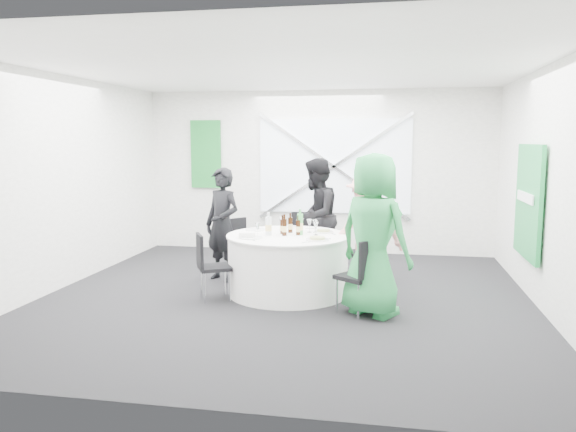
% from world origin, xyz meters
% --- Properties ---
extents(floor, '(6.00, 6.00, 0.00)m').
position_xyz_m(floor, '(0.00, 0.00, 0.00)').
color(floor, black).
rests_on(floor, ground).
extents(ceiling, '(6.00, 6.00, 0.00)m').
position_xyz_m(ceiling, '(0.00, 0.00, 2.80)').
color(ceiling, white).
rests_on(ceiling, wall_back).
extents(wall_back, '(6.00, 0.00, 6.00)m').
position_xyz_m(wall_back, '(0.00, 3.00, 1.40)').
color(wall_back, silver).
rests_on(wall_back, floor).
extents(wall_front, '(6.00, 0.00, 6.00)m').
position_xyz_m(wall_front, '(0.00, -3.00, 1.40)').
color(wall_front, silver).
rests_on(wall_front, floor).
extents(wall_left, '(0.00, 6.00, 6.00)m').
position_xyz_m(wall_left, '(-3.00, 0.00, 1.40)').
color(wall_left, silver).
rests_on(wall_left, floor).
extents(wall_right, '(0.00, 6.00, 6.00)m').
position_xyz_m(wall_right, '(3.00, 0.00, 1.40)').
color(wall_right, silver).
rests_on(wall_right, floor).
extents(window_panel, '(2.60, 0.03, 1.60)m').
position_xyz_m(window_panel, '(0.30, 2.96, 1.50)').
color(window_panel, white).
rests_on(window_panel, wall_back).
extents(window_brace_a, '(2.63, 0.05, 1.84)m').
position_xyz_m(window_brace_a, '(0.30, 2.92, 1.50)').
color(window_brace_a, silver).
rests_on(window_brace_a, window_panel).
extents(window_brace_b, '(2.63, 0.05, 1.84)m').
position_xyz_m(window_brace_b, '(0.30, 2.92, 1.50)').
color(window_brace_b, silver).
rests_on(window_brace_b, window_panel).
extents(green_banner, '(0.55, 0.04, 1.20)m').
position_xyz_m(green_banner, '(-2.00, 2.95, 1.70)').
color(green_banner, '#156B27').
rests_on(green_banner, wall_back).
extents(green_sign, '(0.05, 1.20, 1.40)m').
position_xyz_m(green_sign, '(2.94, 0.60, 1.20)').
color(green_sign, '#18863A').
rests_on(green_sign, wall_right).
extents(banquet_table, '(1.56, 1.56, 0.76)m').
position_xyz_m(banquet_table, '(0.00, 0.20, 0.38)').
color(banquet_table, white).
rests_on(banquet_table, floor).
extents(chair_back, '(0.41, 0.42, 0.90)m').
position_xyz_m(chair_back, '(0.02, 1.33, 0.52)').
color(chair_back, black).
rests_on(chair_back, floor).
extents(chair_back_left, '(0.55, 0.54, 0.85)m').
position_xyz_m(chair_back_left, '(-0.80, 0.83, 0.50)').
color(chair_back_left, black).
rests_on(chair_back_left, floor).
extents(chair_back_right, '(0.53, 0.53, 0.83)m').
position_xyz_m(chair_back_right, '(0.92, 0.99, 0.48)').
color(chair_back_right, black).
rests_on(chair_back_right, floor).
extents(chair_front_right, '(0.55, 0.55, 0.87)m').
position_xyz_m(chair_front_right, '(0.98, -0.54, 0.50)').
color(chair_front_right, black).
rests_on(chair_front_right, floor).
extents(chair_front_left, '(0.51, 0.51, 0.82)m').
position_xyz_m(chair_front_left, '(-0.90, -0.28, 0.48)').
color(chair_front_left, black).
rests_on(chair_front_left, floor).
extents(person_man_back_left, '(0.68, 0.60, 1.57)m').
position_xyz_m(person_man_back_left, '(-1.03, 0.73, 0.79)').
color(person_man_back_left, black).
rests_on(person_man_back_left, floor).
extents(person_man_back, '(0.58, 0.89, 1.69)m').
position_xyz_m(person_man_back, '(0.20, 1.36, 0.85)').
color(person_man_back, black).
rests_on(person_man_back, floor).
extents(person_woman_pink, '(1.11, 0.79, 1.56)m').
position_xyz_m(person_woman_pink, '(0.98, 0.57, 0.78)').
color(person_woman_pink, pink).
rests_on(person_woman_pink, floor).
extents(person_woman_green, '(1.06, 0.97, 1.82)m').
position_xyz_m(person_woman_green, '(1.09, -0.50, 0.91)').
color(person_woman_green, '#268C44').
rests_on(person_woman_green, floor).
extents(plate_back, '(0.25, 0.25, 0.01)m').
position_xyz_m(plate_back, '(-0.10, 0.79, 0.77)').
color(plate_back, white).
rests_on(plate_back, banquet_table).
extents(plate_back_left, '(0.27, 0.27, 0.01)m').
position_xyz_m(plate_back_left, '(-0.49, 0.48, 0.77)').
color(plate_back_left, white).
rests_on(plate_back_left, banquet_table).
extents(plate_back_right, '(0.26, 0.26, 0.04)m').
position_xyz_m(plate_back_right, '(0.42, 0.46, 0.78)').
color(plate_back_right, white).
rests_on(plate_back_right, banquet_table).
extents(plate_front_right, '(0.28, 0.28, 0.04)m').
position_xyz_m(plate_front_right, '(0.42, -0.12, 0.78)').
color(plate_front_right, white).
rests_on(plate_front_right, banquet_table).
extents(plate_front_left, '(0.27, 0.27, 0.01)m').
position_xyz_m(plate_front_left, '(-0.40, -0.14, 0.77)').
color(plate_front_left, white).
rests_on(plate_front_left, banquet_table).
extents(napkin, '(0.21, 0.16, 0.05)m').
position_xyz_m(napkin, '(-0.45, -0.11, 0.80)').
color(napkin, white).
rests_on(napkin, plate_front_left).
extents(beer_bottle_a, '(0.06, 0.06, 0.24)m').
position_xyz_m(beer_bottle_a, '(-0.08, 0.26, 0.85)').
color(beer_bottle_a, '#321709').
rests_on(beer_bottle_a, banquet_table).
extents(beer_bottle_b, '(0.06, 0.06, 0.26)m').
position_xyz_m(beer_bottle_b, '(-0.00, 0.37, 0.86)').
color(beer_bottle_b, '#321709').
rests_on(beer_bottle_b, banquet_table).
extents(beer_bottle_c, '(0.06, 0.06, 0.25)m').
position_xyz_m(beer_bottle_c, '(0.13, 0.20, 0.86)').
color(beer_bottle_c, '#321709').
rests_on(beer_bottle_c, banquet_table).
extents(beer_bottle_d, '(0.06, 0.06, 0.27)m').
position_xyz_m(beer_bottle_d, '(-0.03, 0.13, 0.87)').
color(beer_bottle_d, '#321709').
rests_on(beer_bottle_d, banquet_table).
extents(green_water_bottle, '(0.08, 0.08, 0.33)m').
position_xyz_m(green_water_bottle, '(0.15, 0.22, 0.89)').
color(green_water_bottle, green).
rests_on(green_water_bottle, banquet_table).
extents(clear_water_bottle, '(0.08, 0.08, 0.29)m').
position_xyz_m(clear_water_bottle, '(-0.24, 0.13, 0.87)').
color(clear_water_bottle, silver).
rests_on(clear_water_bottle, banquet_table).
extents(wine_glass_a, '(0.07, 0.07, 0.17)m').
position_xyz_m(wine_glass_a, '(-0.35, 0.02, 0.88)').
color(wine_glass_a, white).
rests_on(wine_glass_a, banquet_table).
extents(wine_glass_b, '(0.07, 0.07, 0.17)m').
position_xyz_m(wine_glass_b, '(-0.16, 0.59, 0.88)').
color(wine_glass_b, white).
rests_on(wine_glass_b, banquet_table).
extents(wine_glass_c, '(0.07, 0.07, 0.17)m').
position_xyz_m(wine_glass_c, '(0.12, 0.52, 0.88)').
color(wine_glass_c, white).
rests_on(wine_glass_c, banquet_table).
extents(wine_glass_d, '(0.07, 0.07, 0.17)m').
position_xyz_m(wine_glass_d, '(0.24, 0.45, 0.88)').
color(wine_glass_d, white).
rests_on(wine_glass_d, banquet_table).
extents(wine_glass_e, '(0.07, 0.07, 0.17)m').
position_xyz_m(wine_glass_e, '(0.35, 0.25, 0.88)').
color(wine_glass_e, white).
rests_on(wine_glass_e, banquet_table).
extents(wine_glass_f, '(0.07, 0.07, 0.17)m').
position_xyz_m(wine_glass_f, '(0.32, 0.42, 0.88)').
color(wine_glass_f, white).
rests_on(wine_glass_f, banquet_table).
extents(fork_a, '(0.09, 0.14, 0.01)m').
position_xyz_m(fork_a, '(-0.40, 0.62, 0.76)').
color(fork_a, silver).
rests_on(fork_a, banquet_table).
extents(knife_a, '(0.08, 0.14, 0.01)m').
position_xyz_m(knife_a, '(-0.57, 0.31, 0.76)').
color(knife_a, silver).
rests_on(knife_a, banquet_table).
extents(fork_b, '(0.09, 0.13, 0.01)m').
position_xyz_m(fork_b, '(0.56, 0.35, 0.76)').
color(fork_b, silver).
rests_on(fork_b, banquet_table).
extents(knife_b, '(0.10, 0.13, 0.01)m').
position_xyz_m(knife_b, '(0.35, 0.65, 0.76)').
color(knife_b, silver).
rests_on(knife_b, banquet_table).
extents(fork_c, '(0.15, 0.03, 0.01)m').
position_xyz_m(fork_c, '(0.22, 0.73, 0.76)').
color(fork_c, silver).
rests_on(fork_c, banquet_table).
extents(knife_c, '(0.15, 0.02, 0.01)m').
position_xyz_m(knife_c, '(-0.14, 0.76, 0.76)').
color(knife_c, silver).
rests_on(knife_c, banquet_table).
extents(fork_d, '(0.11, 0.12, 0.01)m').
position_xyz_m(fork_d, '(0.31, -0.29, 0.76)').
color(fork_d, silver).
rests_on(fork_d, banquet_table).
extents(knife_d, '(0.12, 0.12, 0.01)m').
position_xyz_m(knife_d, '(0.51, -0.06, 0.76)').
color(knife_d, silver).
rests_on(knife_d, banquet_table).
extents(fork_e, '(0.11, 0.12, 0.01)m').
position_xyz_m(fork_e, '(-0.52, -0.04, 0.76)').
color(fork_e, silver).
rests_on(fork_e, banquet_table).
extents(knife_e, '(0.10, 0.13, 0.01)m').
position_xyz_m(knife_e, '(-0.34, -0.26, 0.76)').
color(knife_e, silver).
rests_on(knife_e, banquet_table).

